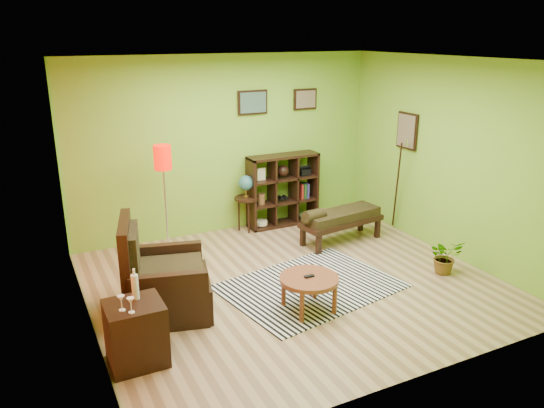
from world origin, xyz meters
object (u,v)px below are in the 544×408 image
floor_lamp (163,168)px  potted_plant (445,260)px  side_cabinet (136,333)px  cube_shelf (284,190)px  coffee_table (309,282)px  globe_table (246,189)px  bench (340,218)px  armchair (161,285)px

floor_lamp → potted_plant: size_ratio=3.44×
side_cabinet → potted_plant: side_cabinet is taller
side_cabinet → cube_shelf: cube_shelf is taller
cube_shelf → coffee_table: bearing=-111.8°
floor_lamp → globe_table: 1.64m
cube_shelf → potted_plant: cube_shelf is taller
floor_lamp → potted_plant: bearing=-34.0°
coffee_table → globe_table: (0.40, 2.70, 0.34)m
globe_table → side_cabinet: bearing=-130.4°
floor_lamp → cube_shelf: bearing=13.2°
side_cabinet → globe_table: (2.42, 2.85, 0.38)m
globe_table → bench: (1.08, -1.08, -0.31)m
side_cabinet → potted_plant: 4.18m
armchair → bench: bearing=16.7°
globe_table → bench: globe_table is taller
floor_lamp → potted_plant: (3.19, -2.16, -1.15)m
coffee_table → globe_table: 2.75m
globe_table → bench: 1.56m
side_cabinet → bench: bearing=26.7°
bench → side_cabinet: bearing=-153.3°
coffee_table → floor_lamp: 2.64m
bench → potted_plant: bench is taller
side_cabinet → floor_lamp: size_ratio=0.58×
globe_table → cube_shelf: bearing=1.4°
cube_shelf → armchair: bearing=-142.7°
cube_shelf → globe_table: bearing=-178.6°
side_cabinet → coffee_table: bearing=4.1°
armchair → cube_shelf: bearing=37.3°
coffee_table → bench: 2.19m
cube_shelf → side_cabinet: bearing=-137.4°
coffee_table → cube_shelf: bearing=68.2°
side_cabinet → bench: (3.51, 1.76, 0.07)m
coffee_table → side_cabinet: side_cabinet is taller
armchair → globe_table: bearing=45.7°
side_cabinet → potted_plant: size_ratio=2.00×
armchair → cube_shelf: (2.63, 2.00, 0.25)m
coffee_table → bench: bench is taller
armchair → globe_table: size_ratio=1.23×
globe_table → coffee_table: bearing=-98.4°
coffee_table → cube_shelf: cube_shelf is taller
armchair → potted_plant: 3.75m
armchair → bench: 3.15m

